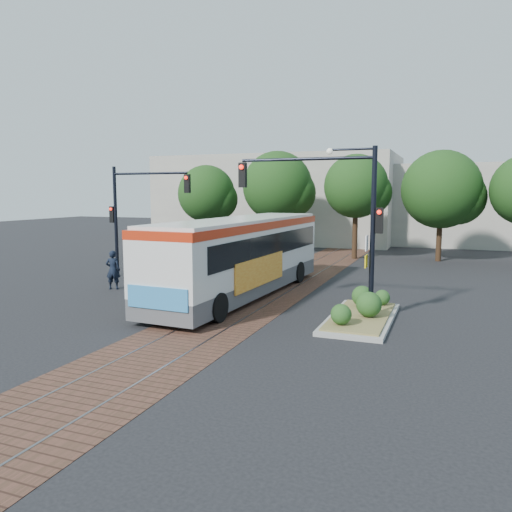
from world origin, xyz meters
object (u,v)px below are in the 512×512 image
(traffic_island, at_px, (362,311))
(parked_car, at_px, (202,249))
(signal_pole_left, at_px, (133,206))
(city_bus, at_px, (242,253))
(signal_pole_main, at_px, (339,205))
(officer, at_px, (113,270))

(traffic_island, distance_m, parked_car, 19.12)
(traffic_island, bearing_deg, signal_pole_left, 159.64)
(city_bus, distance_m, parked_car, 13.50)
(signal_pole_main, relative_size, signal_pole_left, 1.00)
(signal_pole_main, relative_size, officer, 3.20)
(signal_pole_main, bearing_deg, signal_pole_left, 158.55)
(city_bus, relative_size, parked_car, 3.15)
(city_bus, distance_m, traffic_island, 6.51)
(city_bus, height_order, parked_car, city_bus)
(signal_pole_main, bearing_deg, traffic_island, -5.36)
(traffic_island, xyz_separation_m, signal_pole_main, (-0.96, 0.09, 3.83))
(traffic_island, xyz_separation_m, officer, (-12.06, 1.56, 0.61))
(signal_pole_left, relative_size, parked_car, 1.44)
(city_bus, distance_m, signal_pole_main, 5.85)
(city_bus, height_order, officer, city_bus)
(traffic_island, xyz_separation_m, signal_pole_left, (-13.19, 4.89, 3.54))
(city_bus, relative_size, traffic_island, 2.51)
(signal_pole_main, xyz_separation_m, signal_pole_left, (-12.23, 4.80, -0.29))
(city_bus, bearing_deg, signal_pole_main, -24.25)
(traffic_island, height_order, signal_pole_left, signal_pole_left)
(signal_pole_left, height_order, parked_car, signal_pole_left)
(officer, height_order, parked_car, officer)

